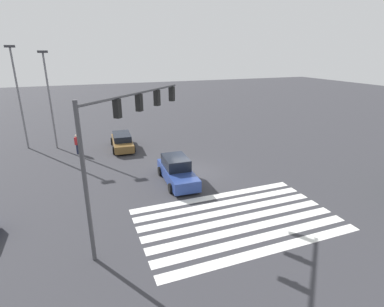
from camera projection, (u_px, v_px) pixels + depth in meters
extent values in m
plane|color=#333338|center=(192.00, 174.00, 22.23)|extent=(136.23, 136.23, 0.00)
cube|color=silver|center=(268.00, 250.00, 13.68)|extent=(10.64, 0.60, 0.01)
cube|color=silver|center=(257.00, 239.00, 14.52)|extent=(10.64, 0.60, 0.01)
cube|color=silver|center=(247.00, 228.00, 15.36)|extent=(10.64, 0.60, 0.01)
cube|color=silver|center=(238.00, 219.00, 16.19)|extent=(10.64, 0.60, 0.01)
cube|color=silver|center=(229.00, 211.00, 17.03)|extent=(10.64, 0.60, 0.01)
cube|color=silver|center=(222.00, 203.00, 17.87)|extent=(10.64, 0.60, 0.01)
cube|color=silver|center=(215.00, 197.00, 18.71)|extent=(10.64, 0.60, 0.01)
cylinder|color=#47474C|center=(86.00, 187.00, 11.97)|extent=(0.18, 0.18, 6.96)
cylinder|color=#47474C|center=(137.00, 93.00, 14.37)|extent=(5.74, 5.74, 0.12)
cube|color=black|center=(117.00, 109.00, 13.14)|extent=(0.40, 0.40, 0.84)
sphere|color=red|center=(119.00, 108.00, 13.28)|extent=(0.16, 0.16, 0.16)
cube|color=black|center=(139.00, 103.00, 14.64)|extent=(0.40, 0.40, 0.84)
sphere|color=gold|center=(141.00, 102.00, 14.78)|extent=(0.16, 0.16, 0.16)
cube|color=black|center=(157.00, 98.00, 16.14)|extent=(0.40, 0.40, 0.84)
sphere|color=green|center=(158.00, 97.00, 16.28)|extent=(0.16, 0.16, 0.16)
cube|color=black|center=(172.00, 94.00, 17.64)|extent=(0.40, 0.40, 0.84)
sphere|color=red|center=(173.00, 94.00, 17.78)|extent=(0.16, 0.16, 0.16)
cube|color=navy|center=(177.00, 174.00, 20.69)|extent=(1.94, 4.97, 0.76)
cube|color=black|center=(176.00, 162.00, 20.79)|extent=(1.66, 2.40, 0.75)
cylinder|color=black|center=(197.00, 184.00, 19.68)|extent=(0.25, 0.65, 0.64)
cylinder|color=black|center=(171.00, 188.00, 19.13)|extent=(0.25, 0.65, 0.64)
cylinder|color=black|center=(183.00, 168.00, 22.40)|extent=(0.25, 0.65, 0.64)
cylinder|color=black|center=(160.00, 171.00, 21.85)|extent=(0.25, 0.65, 0.64)
cube|color=brown|center=(122.00, 143.00, 27.82)|extent=(2.01, 4.84, 0.66)
cube|color=black|center=(122.00, 136.00, 27.75)|extent=(1.71, 2.88, 0.53)
cylinder|color=black|center=(134.00, 148.00, 26.80)|extent=(0.27, 0.72, 0.71)
cylinder|color=black|center=(114.00, 150.00, 26.30)|extent=(0.27, 0.72, 0.71)
cylinder|color=black|center=(130.00, 140.00, 29.45)|extent=(0.27, 0.72, 0.71)
cylinder|color=black|center=(112.00, 141.00, 28.96)|extent=(0.27, 0.72, 0.71)
cylinder|color=#232842|center=(78.00, 149.00, 26.48)|extent=(0.14, 0.14, 0.85)
cylinder|color=#232842|center=(77.00, 149.00, 26.34)|extent=(0.14, 0.14, 0.85)
cube|color=#B22328|center=(77.00, 141.00, 26.16)|extent=(0.41, 0.41, 0.67)
sphere|color=beige|center=(76.00, 136.00, 26.01)|extent=(0.23, 0.23, 0.23)
cylinder|color=slate|center=(50.00, 103.00, 26.70)|extent=(0.16, 0.16, 8.47)
cube|color=#333338|center=(43.00, 52.00, 25.30)|extent=(0.80, 0.36, 0.20)
cylinder|color=slate|center=(20.00, 101.00, 26.63)|extent=(0.16, 0.16, 8.90)
cube|color=#333338|center=(10.00, 46.00, 25.15)|extent=(0.80, 0.36, 0.20)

